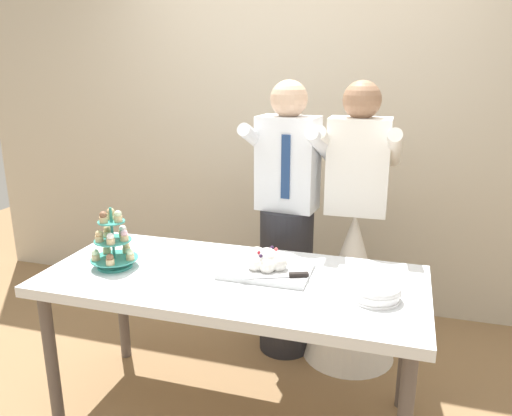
{
  "coord_description": "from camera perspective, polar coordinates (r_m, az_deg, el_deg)",
  "views": [
    {
      "loc": [
        0.74,
        -2.06,
        1.74
      ],
      "look_at": [
        0.07,
        0.15,
        1.07
      ],
      "focal_mm": 35.07,
      "sensor_mm": 36.0,
      "label": 1
    }
  ],
  "objects": [
    {
      "name": "main_cake_tray",
      "position": [
        2.42,
        1.19,
        -6.45
      ],
      "size": [
        0.43,
        0.32,
        0.12
      ],
      "color": "silver",
      "rests_on": "dessert_table"
    },
    {
      "name": "person_groom",
      "position": [
        3.0,
        3.52,
        -3.25
      ],
      "size": [
        0.51,
        0.53,
        1.66
      ],
      "color": "#232328",
      "rests_on": "ground_plane"
    },
    {
      "name": "cupcake_stand",
      "position": [
        2.54,
        -15.97,
        -4.02
      ],
      "size": [
        0.23,
        0.23,
        0.31
      ],
      "color": "teal",
      "rests_on": "dessert_table"
    },
    {
      "name": "rear_wall",
      "position": [
        3.6,
        4.99,
        11.42
      ],
      "size": [
        5.2,
        0.1,
        2.9
      ],
      "primitive_type": "cube",
      "color": "beige",
      "rests_on": "ground_plane"
    },
    {
      "name": "plate_stack",
      "position": [
        2.22,
        13.46,
        -9.28
      ],
      "size": [
        0.22,
        0.22,
        0.07
      ],
      "color": "white",
      "rests_on": "dessert_table"
    },
    {
      "name": "ground_plane",
      "position": [
        2.8,
        -2.49,
        -22.43
      ],
      "size": [
        8.0,
        8.0,
        0.0
      ],
      "primitive_type": "plane",
      "color": "olive"
    },
    {
      "name": "dessert_table",
      "position": [
        2.42,
        -2.69,
        -9.35
      ],
      "size": [
        1.8,
        0.8,
        0.78
      ],
      "color": "silver",
      "rests_on": "ground_plane"
    },
    {
      "name": "person_bride",
      "position": [
        3.04,
        10.93,
        -6.61
      ],
      "size": [
        0.56,
        0.56,
        1.66
      ],
      "color": "white",
      "rests_on": "ground_plane"
    }
  ]
}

